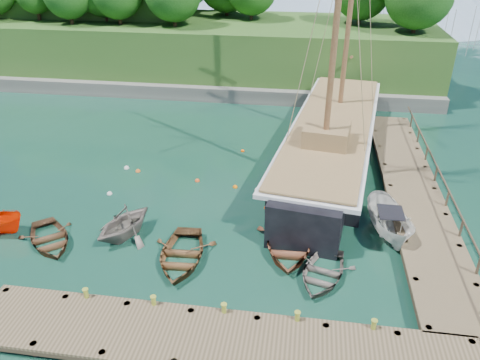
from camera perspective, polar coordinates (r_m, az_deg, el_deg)
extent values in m
plane|color=#133A2A|center=(24.57, -4.42, -8.02)|extent=(160.00, 160.00, 0.00)
cube|color=#4A3D29|center=(19.14, -2.74, -18.82)|extent=(20.00, 3.20, 0.12)
cube|color=#312619|center=(19.26, -2.73, -19.14)|extent=(20.00, 3.20, 0.20)
cylinder|color=#312619|center=(23.73, -26.35, -12.90)|extent=(0.28, 0.28, 1.10)
cylinder|color=#312619|center=(21.33, 26.12, -18.25)|extent=(0.28, 0.28, 1.10)
cube|color=#4A3D29|center=(30.46, 20.24, -0.87)|extent=(3.20, 24.00, 0.12)
cube|color=#312619|center=(30.53, 20.19, -1.13)|extent=(3.20, 24.00, 0.20)
cylinder|color=#312619|center=(21.23, 21.75, -17.36)|extent=(0.28, 0.28, 1.10)
cylinder|color=#312619|center=(40.93, 15.69, 6.65)|extent=(0.28, 0.28, 1.10)
cylinder|color=#312619|center=(41.35, 19.27, 6.32)|extent=(0.28, 0.28, 1.10)
cylinder|color=olive|center=(22.11, -17.94, -14.56)|extent=(0.26, 0.26, 0.45)
cylinder|color=olive|center=(21.09, -10.29, -15.88)|extent=(0.26, 0.26, 0.45)
cylinder|color=olive|center=(20.47, -1.93, -16.99)|extent=(0.26, 0.26, 0.45)
cylinder|color=olive|center=(20.29, 6.86, -17.79)|extent=(0.26, 0.26, 0.45)
cylinder|color=olive|center=(20.54, 15.68, -18.19)|extent=(0.26, 0.26, 0.45)
imported|color=#503420|center=(26.60, -22.11, -7.17)|extent=(4.65, 4.81, 0.81)
imported|color=slate|center=(26.00, -13.78, -6.58)|extent=(4.37, 4.62, 1.92)
imported|color=brown|center=(23.73, -7.16, -9.71)|extent=(3.48, 4.68, 0.93)
imported|color=#59514A|center=(22.89, 9.90, -11.62)|extent=(3.70, 4.47, 0.80)
imported|color=brown|center=(24.39, 5.86, -8.41)|extent=(3.67, 5.01, 1.01)
imported|color=white|center=(26.53, 17.48, -6.38)|extent=(2.63, 4.95, 1.82)
cube|color=black|center=(33.54, 10.99, 3.87)|extent=(7.69, 17.01, 3.41)
cube|color=black|center=(43.35, 12.80, 9.41)|extent=(3.66, 5.53, 3.07)
cube|color=black|center=(25.33, 8.26, -4.59)|extent=(4.31, 4.72, 3.24)
cube|color=silver|center=(32.91, 11.25, 6.46)|extent=(8.50, 22.12, 0.25)
cube|color=brown|center=(32.82, 11.29, 6.86)|extent=(7.96, 21.59, 0.12)
cube|color=brown|center=(29.34, 10.55, 5.55)|extent=(3.08, 3.36, 1.20)
cylinder|color=brown|center=(46.03, 13.69, 14.44)|extent=(1.26, 6.86, 1.69)
cylinder|color=brown|center=(26.63, 11.89, 20.44)|extent=(0.36, 0.36, 16.66)
sphere|color=silver|center=(30.05, -15.61, -1.68)|extent=(0.33, 0.33, 0.33)
sphere|color=#E24F1C|center=(30.53, -5.22, -0.15)|extent=(0.32, 0.32, 0.32)
sphere|color=#D76403|center=(29.68, -0.60, -0.91)|extent=(0.31, 0.31, 0.31)
sphere|color=white|center=(29.41, 2.11, -1.24)|extent=(0.31, 0.31, 0.31)
sphere|color=#D85E1B|center=(32.33, -12.32, 1.00)|extent=(0.33, 0.33, 0.33)
sphere|color=#E64C00|center=(34.49, 0.33, 3.51)|extent=(0.27, 0.27, 0.27)
sphere|color=silver|center=(32.94, -13.66, 1.38)|extent=(0.36, 0.36, 0.36)
sphere|color=#D33400|center=(27.57, 3.28, -3.48)|extent=(0.33, 0.33, 0.33)
cube|color=#474744|center=(47.15, -7.72, 11.04)|extent=(50.00, 4.00, 1.40)
cube|color=#264E19|center=(52.11, -6.08, 15.56)|extent=(50.00, 14.00, 6.00)
cube|color=#264E19|center=(60.30, -18.89, 17.99)|extent=(24.00, 12.00, 10.00)
cylinder|color=#382616|center=(52.28, -15.97, 18.87)|extent=(0.36, 0.36, 1.40)
cylinder|color=#382616|center=(50.36, -14.45, 18.71)|extent=(0.36, 0.36, 1.40)
cylinder|color=#382616|center=(60.20, -17.67, 19.81)|extent=(0.36, 0.36, 1.40)
cylinder|color=#382616|center=(47.38, 20.50, 17.29)|extent=(0.36, 0.36, 1.40)
cylinder|color=#382616|center=(58.59, -24.07, 18.54)|extent=(0.36, 0.36, 1.40)
cylinder|color=#382616|center=(51.39, 1.40, 19.72)|extent=(0.36, 0.36, 1.40)
cylinder|color=#382616|center=(61.20, -18.09, 19.87)|extent=(0.36, 0.36, 1.40)
cylinder|color=#382616|center=(52.17, -8.68, 19.56)|extent=(0.36, 0.36, 1.40)
cylinder|color=#382616|center=(53.93, -1.62, 20.14)|extent=(0.36, 0.36, 1.40)
cylinder|color=#382616|center=(48.38, 20.52, 17.49)|extent=(0.36, 0.36, 1.40)
cylinder|color=#382616|center=(48.26, -7.98, 18.89)|extent=(0.36, 0.36, 1.40)
cylinder|color=#382616|center=(50.38, 14.34, 18.73)|extent=(0.36, 0.36, 1.40)
cylinder|color=#382616|center=(59.34, -6.37, 20.77)|extent=(0.36, 0.36, 1.40)
cylinder|color=#382616|center=(64.61, -23.63, 19.36)|extent=(0.36, 0.36, 1.40)
cylinder|color=#382616|center=(55.98, -16.40, 19.40)|extent=(0.36, 0.36, 1.40)
cylinder|color=#382616|center=(55.14, -23.36, 18.17)|extent=(0.36, 0.36, 1.40)
cylinder|color=#382616|center=(56.76, -18.03, 19.29)|extent=(0.36, 0.36, 1.40)
cylinder|color=#382616|center=(59.01, -1.89, 20.87)|extent=(0.36, 0.36, 1.40)
cylinder|color=#382616|center=(53.47, -10.32, 19.66)|extent=(0.36, 0.36, 1.40)
cylinder|color=#382616|center=(56.32, -22.18, 18.56)|extent=(0.36, 0.36, 1.40)
cylinder|color=#382616|center=(51.66, -19.89, 18.20)|extent=(0.36, 0.36, 1.40)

